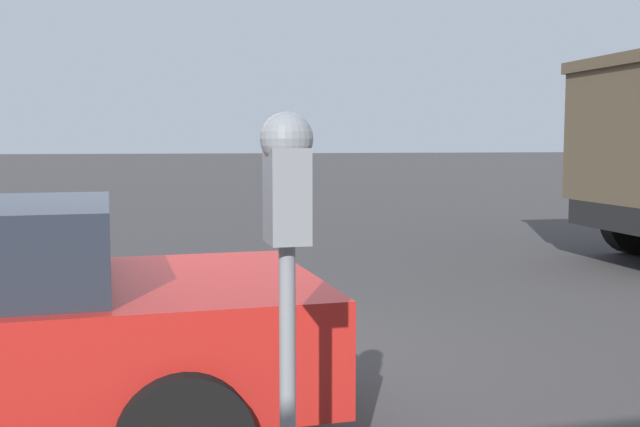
{
  "coord_description": "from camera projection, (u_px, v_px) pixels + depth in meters",
  "views": [
    {
      "loc": [
        -5.12,
        0.2,
        1.69
      ],
      "look_at": [
        -2.32,
        -0.51,
        1.41
      ],
      "focal_mm": 42.0,
      "sensor_mm": 36.0,
      "label": 1
    }
  ],
  "objects": [
    {
      "name": "parking_meter",
      "position": [
        287.0,
        221.0,
        2.67
      ],
      "size": [
        0.21,
        0.19,
        1.65
      ],
      "color": "gray",
      "rests_on": "sidewalk"
    },
    {
      "name": "ground_plane",
      "position": [
        166.0,
        388.0,
        5.15
      ],
      "size": [
        220.0,
        220.0,
        0.0
      ],
      "primitive_type": "plane",
      "color": "#3D3A3A"
    }
  ]
}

